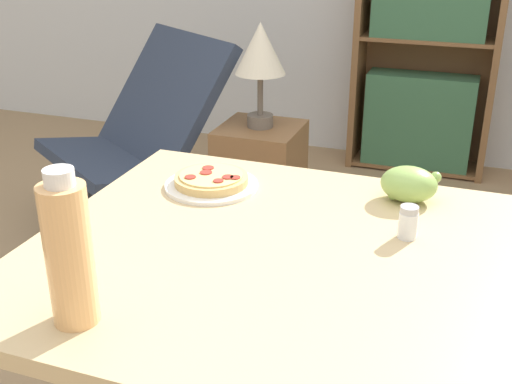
{
  "coord_description": "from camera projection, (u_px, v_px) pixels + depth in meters",
  "views": [
    {
      "loc": [
        0.29,
        -1.19,
        1.39
      ],
      "look_at": [
        -0.15,
        0.03,
        0.82
      ],
      "focal_mm": 45.0,
      "sensor_mm": 36.0,
      "label": 1
    }
  ],
  "objects": [
    {
      "name": "side_table",
      "position": [
        260.0,
        185.0,
        2.84
      ],
      "size": [
        0.34,
        0.34,
        0.55
      ],
      "color": "brown",
      "rests_on": "ground_plane"
    },
    {
      "name": "pizza_on_plate",
      "position": [
        211.0,
        182.0,
        1.58
      ],
      "size": [
        0.23,
        0.23,
        0.04
      ],
      "color": "white",
      "rests_on": "dining_table"
    },
    {
      "name": "lounge_chair_near",
      "position": [
        137.0,
        170.0,
        2.97
      ],
      "size": [
        0.95,
        1.01,
        0.88
      ],
      "rotation": [
        0.0,
        0.0,
        -0.58
      ],
      "color": "black",
      "rests_on": "ground_plane"
    },
    {
      "name": "grape_bunch",
      "position": [
        409.0,
        184.0,
        1.5
      ],
      "size": [
        0.14,
        0.11,
        0.08
      ],
      "color": "#93BC5B",
      "rests_on": "dining_table"
    },
    {
      "name": "bookshelf",
      "position": [
        426.0,
        51.0,
        3.52
      ],
      "size": [
        0.77,
        0.29,
        1.5
      ],
      "color": "brown",
      "rests_on": "ground_plane"
    },
    {
      "name": "dining_table",
      "position": [
        282.0,
        297.0,
        1.33
      ],
      "size": [
        1.03,
        0.91,
        0.76
      ],
      "color": "#D1B27F",
      "rests_on": "ground_plane"
    },
    {
      "name": "drink_bottle",
      "position": [
        69.0,
        253.0,
        1.02
      ],
      "size": [
        0.08,
        0.08,
        0.27
      ],
      "color": "#EFB270",
      "rests_on": "dining_table"
    },
    {
      "name": "table_lamp",
      "position": [
        260.0,
        53.0,
        2.6
      ],
      "size": [
        0.21,
        0.21,
        0.44
      ],
      "color": "#665B51",
      "rests_on": "side_table"
    },
    {
      "name": "salt_shaker",
      "position": [
        408.0,
        222.0,
        1.33
      ],
      "size": [
        0.04,
        0.04,
        0.07
      ],
      "color": "white",
      "rests_on": "dining_table"
    }
  ]
}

